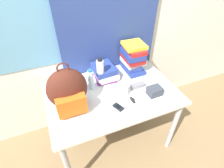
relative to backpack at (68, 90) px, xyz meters
name	(u,v)px	position (x,y,z in m)	size (l,w,h in m)	color
ground_plane	(126,167)	(0.40, -0.37, -0.93)	(12.00, 12.00, 0.00)	#8C704C
wall_back	(92,22)	(0.39, 0.52, 0.32)	(6.00, 0.06, 2.50)	silver
curtain_blue	(110,22)	(0.55, 0.46, 0.32)	(1.03, 0.04, 2.50)	navy
desk	(112,99)	(0.40, 0.03, -0.27)	(1.22, 0.80, 0.75)	silver
backpack	(68,90)	(0.00, 0.00, 0.00)	(0.33, 0.27, 0.44)	#512319
book_stack_left	(104,72)	(0.42, 0.28, -0.11)	(0.23, 0.29, 0.14)	#6B2370
book_stack_center	(133,58)	(0.74, 0.28, -0.02)	(0.23, 0.28, 0.32)	navy
water_bottle	(91,80)	(0.24, 0.16, -0.08)	(0.06, 0.06, 0.22)	silver
sports_bottle	(100,72)	(0.35, 0.20, -0.04)	(0.07, 0.07, 0.29)	white
sunscreen_bottle	(126,89)	(0.50, -0.05, -0.12)	(0.06, 0.06, 0.14)	white
cell_phone	(118,107)	(0.37, -0.18, -0.17)	(0.08, 0.11, 0.02)	black
sunglasses_case	(138,85)	(0.66, 0.01, -0.16)	(0.15, 0.06, 0.04)	gray
camera_pouch	(155,91)	(0.75, -0.15, -0.14)	(0.13, 0.11, 0.08)	#383D47
wristwatch	(133,100)	(0.53, -0.14, -0.18)	(0.04, 0.09, 0.01)	black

